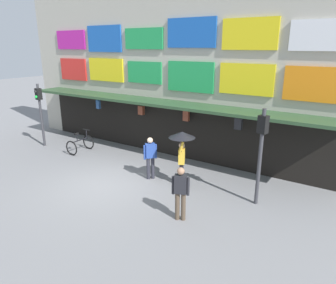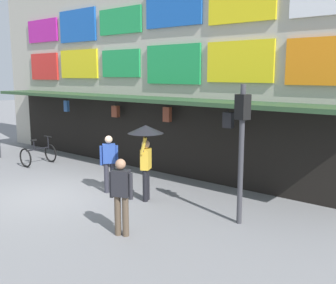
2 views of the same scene
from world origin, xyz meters
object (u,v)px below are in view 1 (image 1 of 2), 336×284
object	(u,v)px
traffic_light_near	(40,105)
pedestrian_with_umbrella	(182,143)
traffic_light_far	(262,142)
pedestrian_in_black	(181,191)
bicycle_parked	(80,144)
pedestrian_in_red	(150,155)

from	to	relation	value
traffic_light_near	pedestrian_with_umbrella	xyz separation A→B (m)	(8.41, -0.15, -0.50)
pedestrian_with_umbrella	traffic_light_far	bearing A→B (deg)	3.47
traffic_light_near	pedestrian_with_umbrella	bearing A→B (deg)	-1.02
pedestrian_with_umbrella	pedestrian_in_black	xyz separation A→B (m)	(1.20, -2.06, -0.69)
bicycle_parked	pedestrian_with_umbrella	xyz separation A→B (m)	(6.07, -0.51, 1.25)
traffic_light_far	traffic_light_near	bearing A→B (deg)	-179.90
bicycle_parked	pedestrian_in_black	world-z (taller)	pedestrian_in_black
traffic_light_near	pedestrian_in_black	bearing A→B (deg)	-12.96
traffic_light_near	pedestrian_in_black	size ratio (longest dim) A/B	1.90
bicycle_parked	traffic_light_far	bearing A→B (deg)	-2.21
pedestrian_with_umbrella	pedestrian_in_red	world-z (taller)	pedestrian_with_umbrella
pedestrian_with_umbrella	pedestrian_in_black	distance (m)	2.49
pedestrian_with_umbrella	pedestrian_in_black	size ratio (longest dim) A/B	1.24
pedestrian_with_umbrella	traffic_light_near	bearing A→B (deg)	178.98
traffic_light_far	pedestrian_in_black	bearing A→B (deg)	-125.37
traffic_light_far	bicycle_parked	bearing A→B (deg)	177.79
traffic_light_near	traffic_light_far	size ratio (longest dim) A/B	1.00
bicycle_parked	pedestrian_in_black	xyz separation A→B (m)	(7.27, -2.57, 0.55)
bicycle_parked	pedestrian_in_black	bearing A→B (deg)	-19.48
traffic_light_near	pedestrian_with_umbrella	world-z (taller)	traffic_light_near
bicycle_parked	traffic_light_near	bearing A→B (deg)	-171.27
pedestrian_in_red	pedestrian_in_black	distance (m)	3.19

